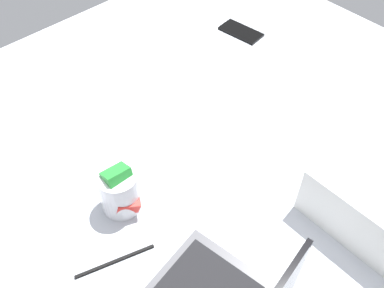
{
  "coord_description": "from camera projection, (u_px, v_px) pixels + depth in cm",
  "views": [
    {
      "loc": [
        41.27,
        54.18,
        101.76
      ],
      "look_at": [
        -4.54,
        4.39,
        24.0
      ],
      "focal_mm": 40.69,
      "sensor_mm": 36.0,
      "label": 1
    }
  ],
  "objects": [
    {
      "name": "snack_cup",
      "position": [
        120.0,
        190.0,
        0.95
      ],
      "size": [
        9.0,
        10.29,
        13.22
      ],
      "color": "silver",
      "rests_on": "bed_mattress"
    },
    {
      "name": "bed_mattress",
      "position": [
        168.0,
        181.0,
        1.14
      ],
      "size": [
        180.0,
        140.0,
        18.0
      ],
      "primitive_type": "cube",
      "color": "#B7BCC6",
      "rests_on": "ground"
    },
    {
      "name": "charger_cable",
      "position": [
        115.0,
        261.0,
        0.9
      ],
      "size": [
        16.34,
        5.85,
        0.6
      ],
      "primitive_type": "cube",
      "rotation": [
        0.0,
        0.0,
        -0.32
      ],
      "color": "black",
      "rests_on": "bed_mattress"
    },
    {
      "name": "cell_phone",
      "position": [
        241.0,
        32.0,
        1.43
      ],
      "size": [
        8.52,
        14.75,
        0.8
      ],
      "primitive_type": "cube",
      "rotation": [
        0.0,
        0.0,
        3.27
      ],
      "color": "black",
      "rests_on": "bed_mattress"
    }
  ]
}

